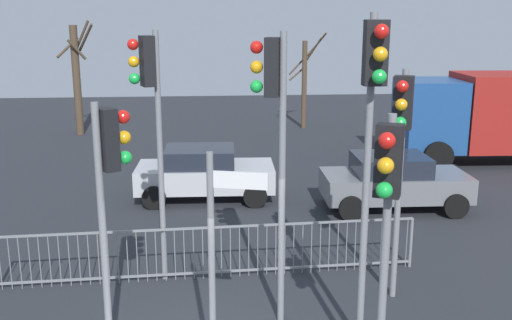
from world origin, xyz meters
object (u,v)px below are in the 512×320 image
(traffic_light_mid_left, at_px, (401,135))
(bare_tree_centre, at_px, (305,81))
(traffic_light_mid_right, at_px, (372,112))
(traffic_light_foreground_left, at_px, (109,172))
(traffic_light_rear_left, at_px, (386,199))
(direction_sign_post, at_px, (216,263))
(car_silver_trailing, at_px, (204,172))
(car_grey_mid, at_px, (393,181))
(delivery_truck, at_px, (503,113))
(traffic_light_rear_right, at_px, (274,115))
(traffic_light_foreground_right, at_px, (151,102))
(bare_tree_left, at_px, (77,76))

(traffic_light_mid_left, distance_m, bare_tree_centre, 16.96)
(traffic_light_mid_right, xyz_separation_m, traffic_light_foreground_left, (-3.76, 0.24, -0.87))
(traffic_light_foreground_left, bearing_deg, traffic_light_mid_right, 53.91)
(traffic_light_rear_left, height_order, direction_sign_post, traffic_light_rear_left)
(car_silver_trailing, bearing_deg, car_grey_mid, -12.71)
(direction_sign_post, distance_m, car_grey_mid, 8.98)
(car_grey_mid, relative_size, bare_tree_centre, 0.89)
(delivery_truck, bearing_deg, traffic_light_foreground_left, 45.84)
(traffic_light_rear_left, bearing_deg, bare_tree_centre, -72.02)
(traffic_light_rear_right, relative_size, car_grey_mid, 1.25)
(traffic_light_mid_right, bearing_deg, bare_tree_centre, -95.65)
(traffic_light_mid_right, height_order, traffic_light_foreground_left, traffic_light_mid_right)
(traffic_light_foreground_right, bearing_deg, traffic_light_mid_left, -126.38)
(bare_tree_left, bearing_deg, traffic_light_rear_left, -68.02)
(traffic_light_foreground_left, relative_size, delivery_truck, 0.54)
(car_grey_mid, xyz_separation_m, delivery_truck, (5.35, 4.79, 0.97))
(traffic_light_foreground_right, height_order, bare_tree_left, bare_tree_left)
(car_grey_mid, relative_size, car_silver_trailing, 1.00)
(traffic_light_rear_left, xyz_separation_m, direction_sign_post, (-2.10, 0.44, -0.96))
(traffic_light_rear_right, xyz_separation_m, traffic_light_mid_right, (1.29, -0.94, 0.19))
(traffic_light_rear_left, xyz_separation_m, traffic_light_mid_right, (0.15, 1.34, 0.87))
(traffic_light_foreground_right, height_order, delivery_truck, traffic_light_foreground_right)
(traffic_light_foreground_right, height_order, car_grey_mid, traffic_light_foreground_right)
(traffic_light_foreground_left, distance_m, direction_sign_post, 2.11)
(traffic_light_mid_right, distance_m, traffic_light_mid_left, 1.89)
(traffic_light_rear_right, relative_size, traffic_light_foreground_left, 1.24)
(traffic_light_rear_right, height_order, traffic_light_mid_left, traffic_light_rear_right)
(traffic_light_mid_right, xyz_separation_m, bare_tree_centre, (2.10, 18.39, -1.54))
(car_silver_trailing, relative_size, delivery_truck, 0.54)
(direction_sign_post, height_order, bare_tree_left, bare_tree_left)
(traffic_light_rear_left, height_order, car_silver_trailing, traffic_light_rear_left)
(traffic_light_mid_right, distance_m, direction_sign_post, 3.04)
(car_grey_mid, bearing_deg, direction_sign_post, -121.46)
(traffic_light_mid_right, bearing_deg, traffic_light_rear_right, -35.13)
(traffic_light_mid_right, distance_m, bare_tree_left, 19.34)
(traffic_light_foreground_left, bearing_deg, car_silver_trailing, 137.86)
(car_grey_mid, height_order, delivery_truck, delivery_truck)
(traffic_light_rear_right, height_order, bare_tree_left, bare_tree_left)
(traffic_light_rear_right, distance_m, car_grey_mid, 7.38)
(traffic_light_mid_right, xyz_separation_m, direction_sign_post, (-2.26, -0.90, -1.83))
(traffic_light_rear_left, relative_size, traffic_light_mid_left, 0.93)
(traffic_light_rear_left, height_order, bare_tree_left, bare_tree_left)
(traffic_light_mid_left, bearing_deg, bare_tree_centre, -69.70)
(traffic_light_mid_right, relative_size, traffic_light_foreground_right, 1.06)
(bare_tree_centre, bearing_deg, bare_tree_left, -175.70)
(car_grey_mid, bearing_deg, traffic_light_foreground_right, -145.28)
(car_silver_trailing, distance_m, delivery_truck, 10.98)
(traffic_light_mid_left, bearing_deg, traffic_light_foreground_right, 8.75)
(traffic_light_foreground_right, xyz_separation_m, car_silver_trailing, (0.91, 5.21, -2.74))
(traffic_light_mid_right, relative_size, traffic_light_foreground_left, 1.31)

